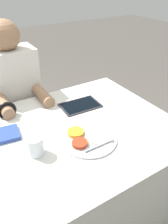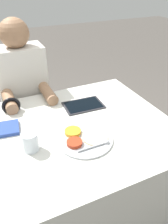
{
  "view_description": "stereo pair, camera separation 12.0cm",
  "coord_description": "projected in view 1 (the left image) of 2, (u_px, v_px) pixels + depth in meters",
  "views": [
    {
      "loc": [
        -0.38,
        -0.83,
        1.42
      ],
      "look_at": [
        0.15,
        0.03,
        0.77
      ],
      "focal_mm": 35.0,
      "sensor_mm": 36.0,
      "label": 1
    },
    {
      "loc": [
        -0.27,
        -0.88,
        1.42
      ],
      "look_at": [
        0.15,
        0.03,
        0.77
      ],
      "focal_mm": 35.0,
      "sensor_mm": 36.0,
      "label": 2
    }
  ],
  "objects": [
    {
      "name": "red_notebook",
      "position": [
        0.0,
        136.0,
        1.1
      ],
      "size": [
        0.2,
        0.15,
        0.02
      ],
      "color": "silver",
      "rests_on": "dining_table"
    },
    {
      "name": "drinking_glass",
      "position": [
        36.0,
        146.0,
        0.99
      ],
      "size": [
        0.08,
        0.08,
        0.09
      ],
      "color": "silver",
      "rests_on": "dining_table"
    },
    {
      "name": "thali_tray",
      "position": [
        88.0,
        138.0,
        1.09
      ],
      "size": [
        0.28,
        0.28,
        0.03
      ],
      "color": "#B7BABF",
      "rests_on": "dining_table"
    },
    {
      "name": "dining_table",
      "position": [
        66.0,
        178.0,
        1.33
      ],
      "size": [
        1.22,
        0.89,
        0.71
      ],
      "color": "silver",
      "rests_on": "ground_plane"
    },
    {
      "name": "tablet_device",
      "position": [
        80.0,
        105.0,
        1.36
      ],
      "size": [
        0.25,
        0.17,
        0.01
      ],
      "color": "#28282D",
      "rests_on": "dining_table"
    },
    {
      "name": "person_diner",
      "position": [
        19.0,
        110.0,
        1.6
      ],
      "size": [
        0.34,
        0.43,
        1.19
      ],
      "color": "black",
      "rests_on": "ground_plane"
    },
    {
      "name": "ground_plane",
      "position": [
        68.0,
        212.0,
        1.53
      ],
      "size": [
        12.0,
        12.0,
        0.0
      ],
      "primitive_type": "plane",
      "color": "#4C4742"
    }
  ]
}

